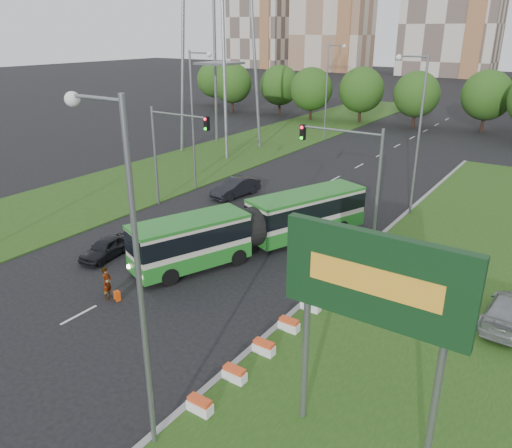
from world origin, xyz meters
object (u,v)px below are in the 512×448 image
Objects in this scene: billboard at (374,289)px; articulated_bus at (255,225)px; traffic_mast_median at (355,168)px; car_median at (509,311)px; shopping_trolley at (117,296)px; car_left_near at (106,248)px; traffic_mast_left at (169,143)px; pedestrian at (107,283)px; car_left_far at (236,187)px.

billboard reaches higher than articulated_bus.
traffic_mast_median is 1.63× the size of car_median.
traffic_mast_median reaches higher than shopping_trolley.
traffic_mast_median is at bearing 33.56° from car_left_near.
billboard is at bearing -33.55° from traffic_mast_left.
articulated_bus reaches higher than car_median.
traffic_mast_left is 15.54m from pedestrian.
articulated_bus reaches higher than pedestrian.
car_left_far is (-12.63, 4.25, -4.56)m from traffic_mast_median.
shopping_trolley is at bearing -97.25° from pedestrian.
car_median is at bearing 18.38° from articulated_bus.
billboard is at bearing 8.35° from shopping_trolley.
shopping_trolley is at bearing -42.76° from car_left_near.
car_left_far reaches higher than shopping_trolley.
car_median is (3.02, 11.00, -5.30)m from billboard.
traffic_mast_left is 1.67× the size of car_left_far.
traffic_mast_median is 1.67× the size of car_left_far.
shopping_trolley is (-7.28, -13.88, -5.08)m from traffic_mast_median.
car_left_far is 18.91m from shopping_trolley.
billboard reaches higher than shopping_trolley.
traffic_mast_left is (-15.16, -1.00, 0.00)m from traffic_mast_median.
car_left_far reaches higher than car_left_near.
car_median is (15.45, -0.87, -0.84)m from articulated_bus.
car_left_near is 2.11× the size of pedestrian.
billboard is at bearing -23.27° from car_left_near.
car_left_near is 5.44m from pedestrian.
car_left_far is (-0.59, 14.77, 0.14)m from car_left_near.
articulated_bus is 15.50m from car_median.
traffic_mast_left is (-22.63, 15.00, -0.81)m from billboard.
traffic_mast_left is 4.39× the size of pedestrian.
articulated_bus is at bearing -39.67° from car_left_far.
articulated_bus is 9.27× the size of pedestrian.
articulated_bus is 4.40× the size of car_left_near.
car_median reaches higher than car_left_near.
car_left_near is at bearing -71.90° from traffic_mast_left.
articulated_bus is at bearing -140.26° from traffic_mast_median.
billboard is 27.16m from traffic_mast_left.
articulated_bus is at bearing 93.19° from shopping_trolley.
car_median is 9.09× the size of shopping_trolley.
pedestrian is at bearing -60.67° from traffic_mast_left.
billboard is 2.08× the size of car_left_near.
pedestrian is 0.87m from shopping_trolley.
traffic_mast_median is (-7.47, 16.00, -0.81)m from billboard.
billboard is 1.63× the size of car_median.
traffic_mast_left is at bearing -107.83° from car_left_far.
car_median is 20.43m from pedestrian.
traffic_mast_left reaches higher than car_median.
traffic_mast_left reaches higher than pedestrian.
billboard is at bearing -22.07° from articulated_bus.
articulated_bus is 3.43× the size of car_median.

